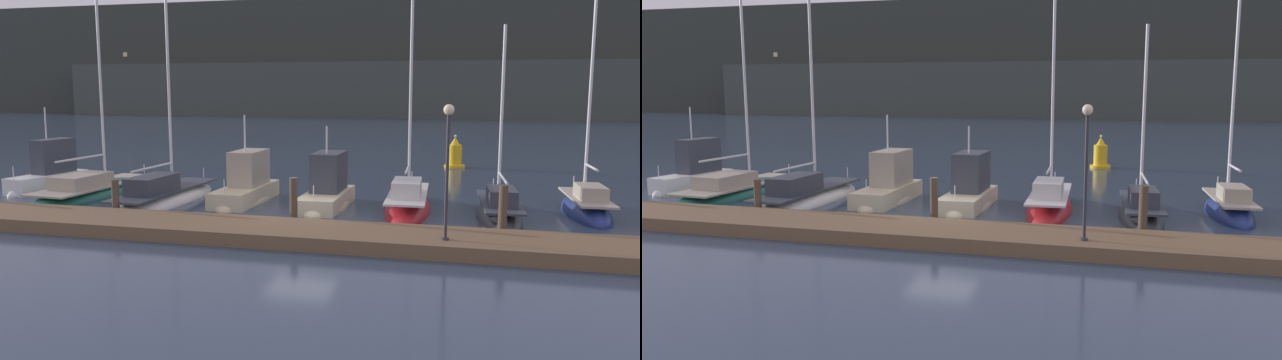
# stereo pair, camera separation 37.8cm
# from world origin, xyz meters

# --- Properties ---
(ground_plane) EXTENTS (400.00, 400.00, 0.00)m
(ground_plane) POSITION_xyz_m (0.00, 0.00, 0.00)
(ground_plane) COLOR #2D3D51
(dock) EXTENTS (34.60, 2.80, 0.45)m
(dock) POSITION_xyz_m (0.00, -2.49, 0.23)
(dock) COLOR brown
(dock) RESTS_ON ground
(mooring_pile_1) EXTENTS (0.28, 0.28, 1.49)m
(mooring_pile_1) POSITION_xyz_m (-7.12, -0.84, 0.74)
(mooring_pile_1) COLOR #4C3D2D
(mooring_pile_1) RESTS_ON ground
(mooring_pile_2) EXTENTS (0.28, 0.28, 1.83)m
(mooring_pile_2) POSITION_xyz_m (0.00, -0.84, 0.91)
(mooring_pile_2) COLOR #4C3D2D
(mooring_pile_2) RESTS_ON ground
(mooring_pile_3) EXTENTS (0.28, 0.28, 1.83)m
(mooring_pile_3) POSITION_xyz_m (7.12, -0.84, 0.92)
(mooring_pile_3) COLOR #4C3D2D
(mooring_pile_3) RESTS_ON ground
(motorboat_berth_1) EXTENTS (2.03, 4.77, 4.62)m
(motorboat_berth_1) POSITION_xyz_m (-14.02, 4.23, 0.47)
(motorboat_berth_1) COLOR white
(motorboat_berth_1) RESTS_ON ground
(sailboat_berth_2) EXTENTS (3.07, 8.56, 10.35)m
(sailboat_berth_2) POSITION_xyz_m (-10.96, 3.49, 0.11)
(sailboat_berth_2) COLOR #195647
(sailboat_berth_2) RESTS_ON ground
(sailboat_berth_3) EXTENTS (2.18, 8.26, 11.95)m
(sailboat_berth_3) POSITION_xyz_m (-6.88, 2.46, 0.16)
(sailboat_berth_3) COLOR white
(sailboat_berth_3) RESTS_ON ground
(motorboat_berth_4) EXTENTS (1.79, 5.17, 4.38)m
(motorboat_berth_4) POSITION_xyz_m (-3.56, 3.66, 0.40)
(motorboat_berth_4) COLOR beige
(motorboat_berth_4) RESTS_ON ground
(motorboat_berth_5) EXTENTS (1.74, 4.86, 4.01)m
(motorboat_berth_5) POSITION_xyz_m (0.17, 3.36, 0.39)
(motorboat_berth_5) COLOR beige
(motorboat_berth_5) RESTS_ON ground
(sailboat_berth_6) EXTENTS (2.18, 6.73, 10.37)m
(sailboat_berth_6) POSITION_xyz_m (3.55, 3.43, 0.17)
(sailboat_berth_6) COLOR red
(sailboat_berth_6) RESTS_ON ground
(sailboat_berth_7) EXTENTS (2.05, 6.15, 7.87)m
(sailboat_berth_7) POSITION_xyz_m (7.12, 2.75, 0.15)
(sailboat_berth_7) COLOR #2D3338
(sailboat_berth_7) RESTS_ON ground
(sailboat_berth_8) EXTENTS (1.90, 5.54, 9.33)m
(sailboat_berth_8) POSITION_xyz_m (10.46, 4.34, 0.12)
(sailboat_berth_8) COLOR navy
(sailboat_berth_8) RESTS_ON ground
(channel_buoy) EXTENTS (1.28, 1.28, 2.05)m
(channel_buoy) POSITION_xyz_m (4.82, 18.00, 0.77)
(channel_buoy) COLOR gold
(channel_buoy) RESTS_ON ground
(dock_lamppost) EXTENTS (0.32, 0.32, 4.04)m
(dock_lamppost) POSITION_xyz_m (5.41, -3.05, 3.15)
(dock_lamppost) COLOR #2D2D33
(dock_lamppost) RESTS_ON dock
(hillside_backdrop) EXTENTS (240.00, 23.00, 20.14)m
(hillside_backdrop) POSITION_xyz_m (1.00, 90.57, 9.27)
(hillside_backdrop) COLOR #333833
(hillside_backdrop) RESTS_ON ground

